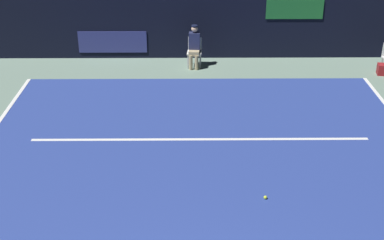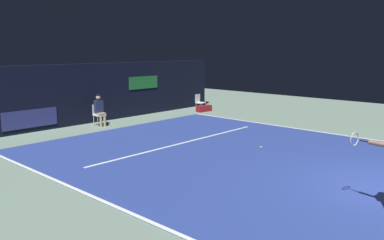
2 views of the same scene
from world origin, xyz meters
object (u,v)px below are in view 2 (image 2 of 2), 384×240
(line_judge_on_chair, at_px, (99,110))
(courtside_chair_near, at_px, (200,101))
(tennis_ball, at_px, (261,147))
(equipment_bag, at_px, (204,108))

(line_judge_on_chair, distance_m, courtside_chair_near, 5.95)
(courtside_chair_near, bearing_deg, tennis_ball, -124.46)
(tennis_ball, height_order, equipment_bag, equipment_bag)
(courtside_chair_near, relative_size, equipment_bag, 1.05)
(courtside_chair_near, xyz_separation_m, tennis_ball, (-4.65, -6.77, -0.46))
(courtside_chair_near, bearing_deg, line_judge_on_chair, 175.84)
(tennis_ball, relative_size, equipment_bag, 0.08)
(line_judge_on_chair, xyz_separation_m, tennis_ball, (1.28, -7.21, -0.64))
(courtside_chair_near, xyz_separation_m, equipment_bag, (0.00, -0.30, -0.34))
(equipment_bag, bearing_deg, line_judge_on_chair, -178.02)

